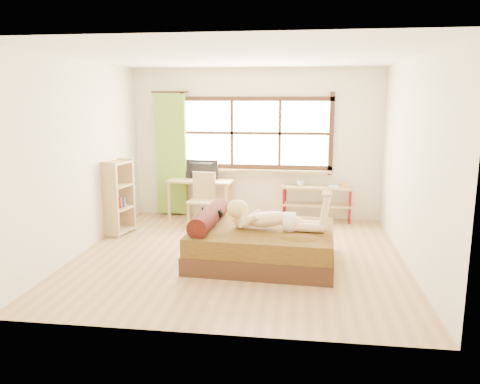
# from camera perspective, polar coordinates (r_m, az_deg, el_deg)

# --- Properties ---
(floor) EXTENTS (4.50, 4.50, 0.00)m
(floor) POSITION_cam_1_polar(r_m,az_deg,el_deg) (6.62, -0.08, -7.74)
(floor) COLOR #9E754C
(floor) RESTS_ON ground
(ceiling) EXTENTS (4.50, 4.50, 0.00)m
(ceiling) POSITION_cam_1_polar(r_m,az_deg,el_deg) (6.28, -0.09, 16.23)
(ceiling) COLOR white
(ceiling) RESTS_ON wall_back
(wall_back) EXTENTS (4.50, 0.00, 4.50)m
(wall_back) POSITION_cam_1_polar(r_m,az_deg,el_deg) (8.53, 1.94, 5.85)
(wall_back) COLOR silver
(wall_back) RESTS_ON floor
(wall_front) EXTENTS (4.50, 0.00, 4.50)m
(wall_front) POSITION_cam_1_polar(r_m,az_deg,el_deg) (4.12, -4.25, -0.07)
(wall_front) COLOR silver
(wall_front) RESTS_ON floor
(wall_left) EXTENTS (0.00, 4.50, 4.50)m
(wall_left) POSITION_cam_1_polar(r_m,az_deg,el_deg) (6.97, -18.78, 4.03)
(wall_left) COLOR silver
(wall_left) RESTS_ON floor
(wall_right) EXTENTS (0.00, 4.50, 4.50)m
(wall_right) POSITION_cam_1_polar(r_m,az_deg,el_deg) (6.41, 20.29, 3.34)
(wall_right) COLOR silver
(wall_right) RESTS_ON floor
(window) EXTENTS (2.80, 0.16, 1.46)m
(window) POSITION_cam_1_polar(r_m,az_deg,el_deg) (8.49, 1.92, 6.90)
(window) COLOR #FFEDBF
(window) RESTS_ON wall_back
(curtain) EXTENTS (0.55, 0.10, 2.20)m
(curtain) POSITION_cam_1_polar(r_m,az_deg,el_deg) (8.73, -8.37, 4.54)
(curtain) COLOR #558724
(curtain) RESTS_ON wall_back
(bed) EXTENTS (1.96, 1.61, 0.71)m
(bed) POSITION_cam_1_polar(r_m,az_deg,el_deg) (6.33, 2.36, -6.23)
(bed) COLOR black
(bed) RESTS_ON floor
(woman) EXTENTS (1.33, 0.45, 0.56)m
(woman) POSITION_cam_1_polar(r_m,az_deg,el_deg) (6.13, 4.18, -2.01)
(woman) COLOR beige
(woman) RESTS_ON bed
(kitten) EXTENTS (0.29, 0.13, 0.23)m
(kitten) POSITION_cam_1_polar(r_m,az_deg,el_deg) (6.42, -3.54, -2.94)
(kitten) COLOR black
(kitten) RESTS_ON bed
(desk) EXTENTS (1.21, 0.65, 0.72)m
(desk) POSITION_cam_1_polar(r_m,az_deg,el_deg) (8.49, -4.81, 0.87)
(desk) COLOR #A38658
(desk) RESTS_ON floor
(monitor) EXTENTS (0.60, 0.14, 0.34)m
(monitor) POSITION_cam_1_polar(r_m,az_deg,el_deg) (8.49, -4.77, 2.71)
(monitor) COLOR black
(monitor) RESTS_ON desk
(chair) EXTENTS (0.45, 0.45, 0.91)m
(chair) POSITION_cam_1_polar(r_m,az_deg,el_deg) (8.14, -4.59, -0.46)
(chair) COLOR #A38658
(chair) RESTS_ON floor
(pipe_shelf) EXTENTS (1.28, 0.40, 0.72)m
(pipe_shelf) POSITION_cam_1_polar(r_m,az_deg,el_deg) (8.45, 9.44, -0.43)
(pipe_shelf) COLOR #A38658
(pipe_shelf) RESTS_ON floor
(cup) EXTENTS (0.14, 0.14, 0.10)m
(cup) POSITION_cam_1_polar(r_m,az_deg,el_deg) (8.40, 7.35, 1.09)
(cup) COLOR gray
(cup) RESTS_ON pipe_shelf
(book) EXTENTS (0.20, 0.26, 0.02)m
(book) POSITION_cam_1_polar(r_m,az_deg,el_deg) (8.43, 10.75, 0.72)
(book) COLOR gray
(book) RESTS_ON pipe_shelf
(bookshelf) EXTENTS (0.39, 0.56, 1.19)m
(bookshelf) POSITION_cam_1_polar(r_m,az_deg,el_deg) (7.77, -14.62, -0.60)
(bookshelf) COLOR #A38658
(bookshelf) RESTS_ON floor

